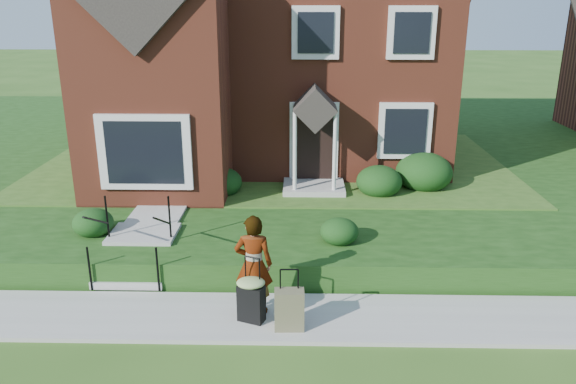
{
  "coord_description": "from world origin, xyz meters",
  "views": [
    {
      "loc": [
        0.83,
        -8.67,
        5.31
      ],
      "look_at": [
        0.59,
        2.0,
        1.71
      ],
      "focal_mm": 35.0,
      "sensor_mm": 36.0,
      "label": 1
    }
  ],
  "objects_px": {
    "woman": "(254,265)",
    "suitcase_olive": "(289,310)",
    "front_steps": "(138,250)",
    "suitcase_black": "(251,297)"
  },
  "relations": [
    {
      "from": "woman",
      "to": "suitcase_olive",
      "type": "bearing_deg",
      "value": 139.97
    },
    {
      "from": "front_steps",
      "to": "suitcase_olive",
      "type": "height_order",
      "value": "front_steps"
    },
    {
      "from": "front_steps",
      "to": "suitcase_black",
      "type": "relative_size",
      "value": 1.71
    },
    {
      "from": "woman",
      "to": "suitcase_olive",
      "type": "xyz_separation_m",
      "value": [
        0.63,
        -0.56,
        -0.55
      ]
    },
    {
      "from": "woman",
      "to": "suitcase_black",
      "type": "height_order",
      "value": "woman"
    },
    {
      "from": "woman",
      "to": "suitcase_olive",
      "type": "relative_size",
      "value": 1.7
    },
    {
      "from": "woman",
      "to": "suitcase_black",
      "type": "xyz_separation_m",
      "value": [
        -0.03,
        -0.32,
        -0.46
      ]
    },
    {
      "from": "front_steps",
      "to": "suitcase_black",
      "type": "height_order",
      "value": "front_steps"
    },
    {
      "from": "woman",
      "to": "suitcase_black",
      "type": "distance_m",
      "value": 0.56
    },
    {
      "from": "front_steps",
      "to": "suitcase_olive",
      "type": "relative_size",
      "value": 1.88
    }
  ]
}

